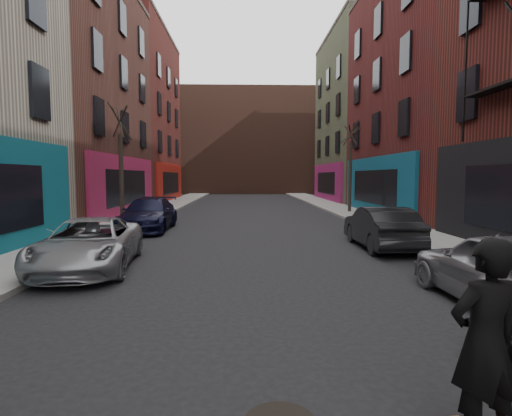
{
  "coord_description": "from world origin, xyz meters",
  "views": [
    {
      "loc": [
        -0.45,
        -0.91,
        2.35
      ],
      "look_at": [
        -0.17,
        8.42,
        1.6
      ],
      "focal_mm": 28.0,
      "sensor_mm": 36.0,
      "label": 1
    }
  ],
  "objects": [
    {
      "name": "sidewalk_right",
      "position": [
        6.25,
        30.0,
        0.07
      ],
      "size": [
        2.5,
        84.0,
        0.13
      ],
      "primitive_type": "cube",
      "color": "gray",
      "rests_on": "ground"
    },
    {
      "name": "building_far",
      "position": [
        0.0,
        56.0,
        7.0
      ],
      "size": [
        40.0,
        10.0,
        14.0
      ],
      "primitive_type": "cube",
      "color": "#47281E",
      "rests_on": "ground"
    },
    {
      "name": "sidewalk_left",
      "position": [
        -6.25,
        30.0,
        0.07
      ],
      "size": [
        2.5,
        84.0,
        0.13
      ],
      "primitive_type": "cube",
      "color": "gray",
      "rests_on": "ground"
    },
    {
      "name": "tree_right_far",
      "position": [
        6.2,
        24.0,
        3.53
      ],
      "size": [
        2.0,
        2.0,
        6.8
      ],
      "primitive_type": null,
      "color": "black",
      "rests_on": "sidewalk_right"
    },
    {
      "name": "skateboarder",
      "position": [
        1.53,
        2.21,
        0.98
      ],
      "size": [
        0.7,
        0.53,
        1.75
      ],
      "primitive_type": "imported",
      "rotation": [
        0.0,
        0.0,
        3.32
      ],
      "color": "black",
      "rests_on": "skateboard"
    },
    {
      "name": "parked_right_end",
      "position": [
        3.99,
        11.83,
        0.68
      ],
      "size": [
        1.48,
        4.16,
        1.37
      ],
      "primitive_type": "imported",
      "rotation": [
        0.0,
        0.0,
        3.13
      ],
      "color": "black",
      "rests_on": "ground"
    },
    {
      "name": "tree_left_far",
      "position": [
        -6.2,
        18.0,
        3.38
      ],
      "size": [
        2.0,
        2.0,
        6.5
      ],
      "primitive_type": null,
      "color": "black",
      "rests_on": "sidewalk_left"
    },
    {
      "name": "parked_left_far",
      "position": [
        -4.36,
        9.16,
        0.64
      ],
      "size": [
        2.67,
        4.84,
        1.28
      ],
      "primitive_type": "imported",
      "rotation": [
        0.0,
        0.0,
        0.12
      ],
      "color": "#999CA1",
      "rests_on": "ground"
    },
    {
      "name": "parked_left_end",
      "position": [
        -4.6,
        16.43,
        0.7
      ],
      "size": [
        2.03,
        4.84,
        1.4
      ],
      "primitive_type": "imported",
      "rotation": [
        0.0,
        0.0,
        0.02
      ],
      "color": "black",
      "rests_on": "ground"
    },
    {
      "name": "parked_right_far",
      "position": [
        4.13,
        5.89,
        0.7
      ],
      "size": [
        1.78,
        4.17,
        1.4
      ],
      "primitive_type": "imported",
      "rotation": [
        0.0,
        0.0,
        3.17
      ],
      "color": "gray",
      "rests_on": "ground"
    }
  ]
}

